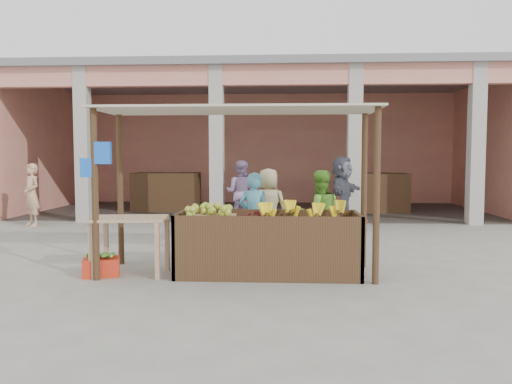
# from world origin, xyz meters

# --- Properties ---
(ground) EXTENTS (60.00, 60.00, 0.00)m
(ground) POSITION_xyz_m (0.00, 0.00, 0.00)
(ground) COLOR gray
(ground) RESTS_ON ground
(market_building) EXTENTS (14.40, 6.40, 4.20)m
(market_building) POSITION_xyz_m (0.05, 8.93, 2.70)
(market_building) COLOR #E99A7A
(market_building) RESTS_ON ground
(fruit_stall) EXTENTS (2.60, 0.95, 0.80)m
(fruit_stall) POSITION_xyz_m (0.50, 0.00, 0.40)
(fruit_stall) COLOR #4E321F
(fruit_stall) RESTS_ON ground
(stall_awning) EXTENTS (4.09, 1.35, 2.39)m
(stall_awning) POSITION_xyz_m (-0.01, 0.06, 1.98)
(stall_awning) COLOR #4E321F
(stall_awning) RESTS_ON ground
(banana_heap) EXTENTS (1.17, 0.64, 0.21)m
(banana_heap) POSITION_xyz_m (0.97, -0.03, 0.91)
(banana_heap) COLOR yellow
(banana_heap) RESTS_ON fruit_stall
(melon_tray) EXTENTS (0.71, 0.61, 0.19)m
(melon_tray) POSITION_xyz_m (-0.33, -0.06, 0.89)
(melon_tray) COLOR #A37E54
(melon_tray) RESTS_ON fruit_stall
(berry_heap) EXTENTS (0.43, 0.35, 0.14)m
(berry_heap) POSITION_xyz_m (0.33, -0.06, 0.87)
(berry_heap) COLOR maroon
(berry_heap) RESTS_ON fruit_stall
(side_table) EXTENTS (1.11, 0.81, 0.83)m
(side_table) POSITION_xyz_m (-1.48, -0.09, 0.69)
(side_table) COLOR tan
(side_table) RESTS_ON ground
(papaya_pile) EXTENTS (0.63, 0.36, 0.18)m
(papaya_pile) POSITION_xyz_m (-1.48, -0.09, 0.92)
(papaya_pile) COLOR #45872C
(papaya_pile) RESTS_ON side_table
(red_crate) EXTENTS (0.58, 0.48, 0.26)m
(red_crate) POSITION_xyz_m (-1.87, -0.21, 0.13)
(red_crate) COLOR red
(red_crate) RESTS_ON ground
(plantain_bundle) EXTENTS (0.37, 0.26, 0.07)m
(plantain_bundle) POSITION_xyz_m (-1.87, -0.21, 0.29)
(plantain_bundle) COLOR #549737
(plantain_bundle) RESTS_ON red_crate
(produce_sacks) EXTENTS (0.75, 0.70, 0.57)m
(produce_sacks) POSITION_xyz_m (2.80, 5.40, 0.28)
(produce_sacks) COLOR maroon
(produce_sacks) RESTS_ON ground
(vendor_blue) EXTENTS (0.68, 0.58, 1.55)m
(vendor_blue) POSITION_xyz_m (0.25, 0.84, 0.77)
(vendor_blue) COLOR #4FA6C4
(vendor_blue) RESTS_ON ground
(vendor_green) EXTENTS (0.83, 0.60, 1.56)m
(vendor_green) POSITION_xyz_m (1.31, 1.05, 0.78)
(vendor_green) COLOR #68B232
(vendor_green) RESTS_ON ground
(motorcycle) EXTENTS (1.03, 2.02, 1.00)m
(motorcycle) POSITION_xyz_m (1.22, 2.26, 0.50)
(motorcycle) COLOR maroon
(motorcycle) RESTS_ON ground
(shopper_c) EXTENTS (0.89, 0.69, 1.64)m
(shopper_c) POSITION_xyz_m (0.43, 2.31, 0.82)
(shopper_c) COLOR tan
(shopper_c) RESTS_ON ground
(shopper_d) EXTENTS (1.28, 1.81, 1.81)m
(shopper_d) POSITION_xyz_m (2.08, 4.58, 0.91)
(shopper_d) COLOR #474854
(shopper_d) RESTS_ON ground
(shopper_e) EXTENTS (0.75, 0.72, 1.60)m
(shopper_e) POSITION_xyz_m (-5.48, 4.81, 0.80)
(shopper_e) COLOR tan
(shopper_e) RESTS_ON ground
(shopper_f) EXTENTS (0.95, 0.67, 1.76)m
(shopper_f) POSITION_xyz_m (-0.38, 5.48, 0.88)
(shopper_f) COLOR #91759E
(shopper_f) RESTS_ON ground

